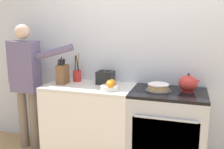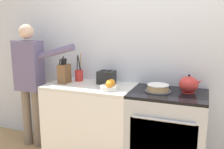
# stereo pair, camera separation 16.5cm
# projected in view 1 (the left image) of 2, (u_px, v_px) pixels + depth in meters

# --- Properties ---
(wall_back) EXTENTS (8.00, 0.04, 2.60)m
(wall_back) POSITION_uv_depth(u_px,v_px,m) (150.00, 50.00, 2.89)
(wall_back) COLOR silver
(wall_back) RESTS_ON ground_plane
(counter_cabinet) EXTENTS (1.02, 0.58, 0.90)m
(counter_cabinet) POSITION_uv_depth(u_px,v_px,m) (90.00, 122.00, 2.96)
(counter_cabinet) COLOR white
(counter_cabinet) RESTS_ON ground_plane
(stove_range) EXTENTS (0.78, 0.62, 0.90)m
(stove_range) POSITION_uv_depth(u_px,v_px,m) (167.00, 132.00, 2.70)
(stove_range) COLOR #B7BABF
(stove_range) RESTS_ON ground_plane
(layer_cake) EXTENTS (0.28, 0.28, 0.08)m
(layer_cake) POSITION_uv_depth(u_px,v_px,m) (158.00, 88.00, 2.63)
(layer_cake) COLOR #4C4C51
(layer_cake) RESTS_ON stove_range
(tea_kettle) EXTENTS (0.24, 0.20, 0.19)m
(tea_kettle) POSITION_uv_depth(u_px,v_px,m) (188.00, 83.00, 2.61)
(tea_kettle) COLOR red
(tea_kettle) RESTS_ON stove_range
(knife_block) EXTENTS (0.10, 0.16, 0.31)m
(knife_block) POSITION_uv_depth(u_px,v_px,m) (63.00, 74.00, 2.93)
(knife_block) COLOR brown
(knife_block) RESTS_ON counter_cabinet
(utensil_crock) EXTENTS (0.10, 0.10, 0.35)m
(utensil_crock) POSITION_uv_depth(u_px,v_px,m) (77.00, 75.00, 3.06)
(utensil_crock) COLOR red
(utensil_crock) RESTS_ON counter_cabinet
(fruit_bowl) EXTENTS (0.20, 0.20, 0.11)m
(fruit_bowl) POSITION_uv_depth(u_px,v_px,m) (110.00, 85.00, 2.66)
(fruit_bowl) COLOR silver
(fruit_bowl) RESTS_ON counter_cabinet
(toaster) EXTENTS (0.21, 0.17, 0.16)m
(toaster) POSITION_uv_depth(u_px,v_px,m) (105.00, 77.00, 2.93)
(toaster) COLOR black
(toaster) RESTS_ON counter_cabinet
(person_baker) EXTENTS (0.92, 0.20, 1.59)m
(person_baker) POSITION_uv_depth(u_px,v_px,m) (26.00, 77.00, 3.11)
(person_baker) COLOR #7A6B5B
(person_baker) RESTS_ON ground_plane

